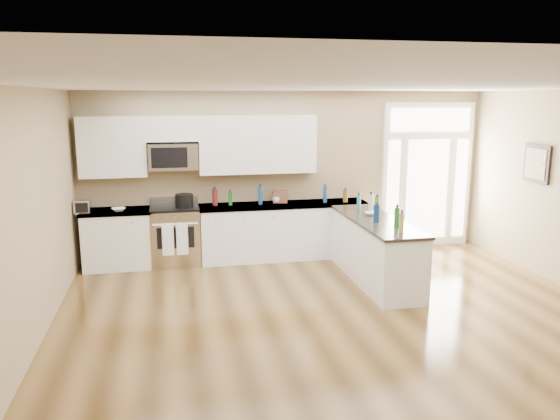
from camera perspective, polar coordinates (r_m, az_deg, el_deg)
name	(u,v)px	position (r m, az deg, el deg)	size (l,w,h in m)	color
ground	(369,353)	(6.12, 9.29, -14.53)	(8.00, 8.00, 0.00)	#472F13
room_shell	(375,196)	(5.58, 9.86, 1.43)	(8.00, 8.00, 8.00)	#9C8662
back_cabinet_left	(118,241)	(9.12, -16.56, -3.09)	(1.10, 0.66, 0.94)	white
back_cabinet_right	(284,232)	(9.27, 0.39, -2.36)	(2.85, 0.66, 0.94)	white
peninsula_cabinet	(375,252)	(8.23, 9.91, -4.38)	(0.69, 2.32, 0.94)	white
upper_cabinet_left	(113,147)	(9.02, -17.10, 6.32)	(1.04, 0.33, 0.95)	white
upper_cabinet_right	(258,144)	(9.09, -2.36, 6.86)	(1.94, 0.33, 0.95)	white
upper_cabinet_short	(172,129)	(8.96, -11.22, 8.34)	(0.82, 0.33, 0.40)	white
microwave	(173,156)	(8.96, -11.11, 5.52)	(0.78, 0.41, 0.42)	silver
entry_door	(427,175)	(10.25, 15.08, 3.51)	(1.70, 0.10, 2.60)	white
wall_art_near	(537,164)	(9.20, 25.24, 4.40)	(0.05, 0.58, 0.58)	black
kitchen_range	(175,235)	(9.07, -10.87, -2.62)	(0.78, 0.69, 1.08)	silver
stockpot	(184,200)	(8.93, -9.97, 1.02)	(0.29, 0.29, 0.22)	black
toaster_oven	(83,206)	(8.92, -19.92, 0.35)	(0.24, 0.19, 0.20)	silver
cardboard_box	(280,197)	(9.25, 0.00, 1.41)	(0.24, 0.18, 0.20)	brown
bowl_left	(119,210)	(8.90, -16.51, 0.04)	(0.21, 0.21, 0.05)	white
bowl_peninsula	(370,214)	(8.36, 9.37, -0.36)	(0.16, 0.16, 0.05)	white
cup_counter	(276,200)	(9.22, -0.37, 1.10)	(0.14, 0.14, 0.11)	white
counter_bottles	(327,203)	(8.50, 4.98, 0.69)	(2.39, 2.43, 0.31)	#19591E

